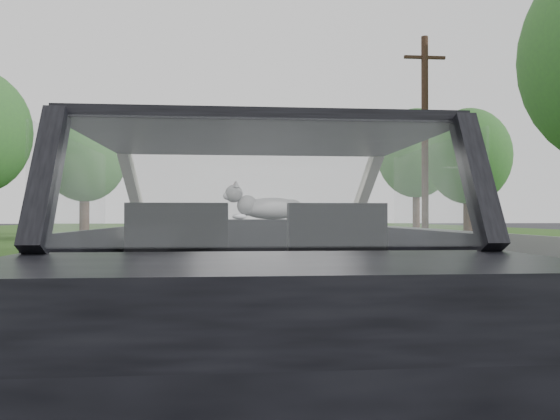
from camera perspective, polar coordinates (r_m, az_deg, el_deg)
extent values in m
plane|color=#2E2E36|center=(3.30, -2.67, -18.72)|extent=(140.00, 140.00, 0.00)
cube|color=black|center=(3.15, -2.66, -6.09)|extent=(1.80, 4.00, 1.45)
cube|color=black|center=(3.77, -3.08, -3.28)|extent=(1.58, 0.45, 0.30)
cube|color=black|center=(2.86, -10.45, -3.52)|extent=(0.50, 0.72, 0.42)
cube|color=black|center=(2.90, 5.53, -3.49)|extent=(0.50, 0.72, 0.42)
torus|color=black|center=(3.48, -9.51, -2.34)|extent=(0.36, 0.36, 0.04)
ellipsoid|color=#959595|center=(3.77, -0.84, 0.31)|extent=(0.60, 0.24, 0.26)
cube|color=gray|center=(13.87, 13.51, -2.43)|extent=(0.05, 90.00, 0.32)
imported|color=#A6A6A6|center=(19.33, -8.00, -1.53)|extent=(1.73, 4.34, 1.42)
cube|color=#155E26|center=(25.96, 8.94, -0.37)|extent=(0.24, 0.91, 2.26)
cylinder|color=#4F3529|center=(19.06, 14.91, 6.96)|extent=(0.26, 0.26, 7.06)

